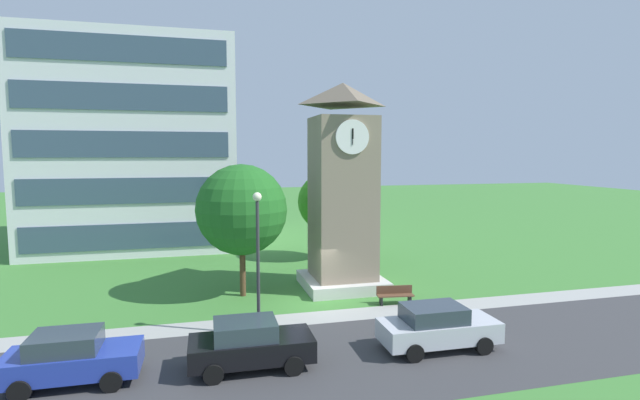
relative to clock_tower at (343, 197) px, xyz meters
The scene contains 12 objects.
ground_plane 5.92m from the clock_tower, 129.50° to the right, with size 160.00×160.00×0.00m, color #3D7A33.
street_asphalt 10.33m from the clock_tower, 102.90° to the right, with size 120.00×7.20×0.01m, color #38383A.
kerb_strip 6.96m from the clock_tower, 114.59° to the right, with size 120.00×1.60×0.01m, color #9E9E99.
office_building 20.87m from the clock_tower, 126.77° to the left, with size 15.02×12.39×16.00m.
clock_tower is the anchor object (origin of this frame).
park_bench 5.94m from the clock_tower, 64.34° to the right, with size 1.85×0.72×0.88m.
street_lamp 7.96m from the clock_tower, 132.69° to the right, with size 0.36×0.36×5.84m.
tree_streetside 7.26m from the clock_tower, 81.73° to the left, with size 4.06×4.06×6.06m.
tree_by_building 5.49m from the clock_tower, behind, with size 4.66×4.66×6.85m.
parked_car_blue 14.96m from the clock_tower, 144.05° to the right, with size 4.13×2.02×1.69m.
parked_car_black 11.37m from the clock_tower, 124.32° to the right, with size 4.24×2.05×1.69m.
parked_car_silver 9.83m from the clock_tower, 83.18° to the right, with size 4.47×2.04×1.69m.
Camera 1 is at (-5.51, -22.16, 7.38)m, focal length 26.68 mm.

